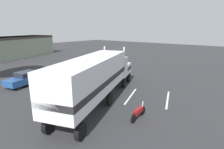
{
  "coord_description": "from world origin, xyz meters",
  "views": [
    {
      "loc": [
        -16.27,
        -12.22,
        6.39
      ],
      "look_at": [
        -1.88,
        -0.7,
        1.6
      ],
      "focal_mm": 28.49,
      "sensor_mm": 36.0,
      "label": 1
    }
  ],
  "objects_px": {
    "semi_truck": "(98,75)",
    "parked_car": "(26,78)",
    "person_bystander": "(57,97)",
    "motorcycle": "(138,112)"
  },
  "relations": [
    {
      "from": "semi_truck",
      "to": "parked_car",
      "type": "distance_m",
      "value": 10.27
    },
    {
      "from": "person_bystander",
      "to": "motorcycle",
      "type": "distance_m",
      "value": 6.82
    },
    {
      "from": "semi_truck",
      "to": "motorcycle",
      "type": "distance_m",
      "value": 4.74
    },
    {
      "from": "person_bystander",
      "to": "semi_truck",
      "type": "bearing_deg",
      "value": -37.13
    },
    {
      "from": "semi_truck",
      "to": "person_bystander",
      "type": "height_order",
      "value": "semi_truck"
    },
    {
      "from": "semi_truck",
      "to": "parked_car",
      "type": "relative_size",
      "value": 3.02
    },
    {
      "from": "parked_car",
      "to": "motorcycle",
      "type": "xyz_separation_m",
      "value": [
        1.22,
        -14.28,
        -0.33
      ]
    },
    {
      "from": "motorcycle",
      "to": "person_bystander",
      "type": "bearing_deg",
      "value": 111.13
    },
    {
      "from": "person_bystander",
      "to": "parked_car",
      "type": "xyz_separation_m",
      "value": [
        1.23,
        7.93,
        -0.09
      ]
    },
    {
      "from": "person_bystander",
      "to": "parked_car",
      "type": "relative_size",
      "value": 0.35
    }
  ]
}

